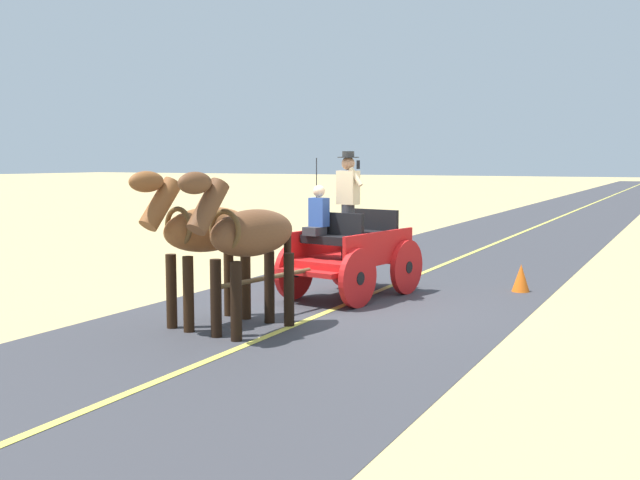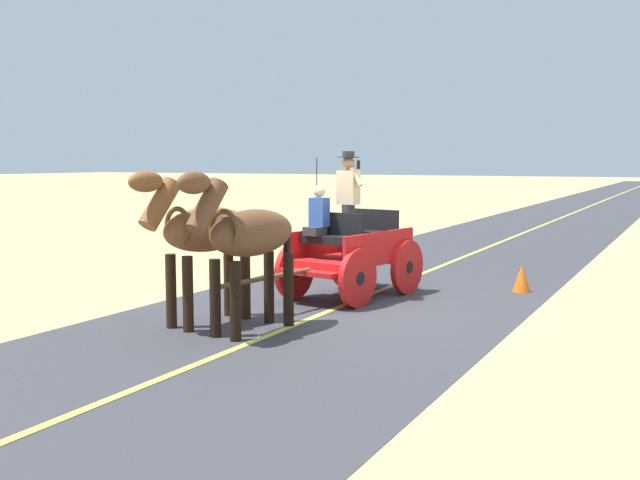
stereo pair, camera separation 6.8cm
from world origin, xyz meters
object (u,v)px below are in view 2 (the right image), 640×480
horse_drawn_carriage (349,250)px  traffic_cone (522,278)px  horse_near_side (247,237)px  horse_off_side (202,233)px

horse_drawn_carriage → traffic_cone: horse_drawn_carriage is taller
horse_near_side → horse_off_side: 0.86m
horse_drawn_carriage → traffic_cone: (-2.54, -1.87, -0.57)m
horse_near_side → horse_off_side: (0.84, -0.15, 0.00)m
horse_drawn_carriage → horse_off_side: size_ratio=2.04×
horse_drawn_carriage → traffic_cone: 3.20m
horse_near_side → horse_drawn_carriage: bearing=-91.9°
horse_near_side → traffic_cone: size_ratio=4.42×
horse_drawn_carriage → horse_near_side: bearing=88.1°
horse_drawn_carriage → horse_near_side: 3.10m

